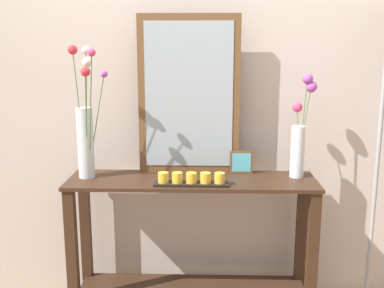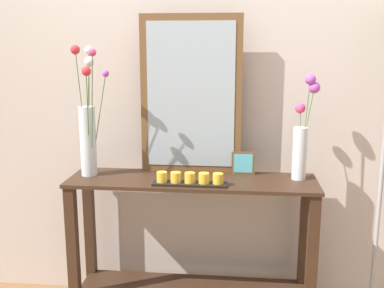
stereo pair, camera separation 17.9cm
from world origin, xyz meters
name	(u,v)px [view 2 (the right image)]	position (x,y,z in m)	size (l,w,h in m)	color
wall_back	(197,81)	(0.00, 0.30, 1.35)	(6.40, 0.08, 2.70)	beige
console_table	(192,238)	(0.00, 0.00, 0.49)	(1.36, 0.37, 0.84)	#382316
mirror_leaning	(191,95)	(-0.02, 0.15, 1.28)	(0.57, 0.03, 0.89)	brown
tall_vase_left	(88,128)	(-0.58, 0.01, 1.11)	(0.20, 0.19, 0.72)	silver
vase_right	(302,137)	(0.59, 0.07, 1.07)	(0.13, 0.13, 0.57)	silver
candle_tray	(190,180)	(0.00, -0.11, 0.87)	(0.39, 0.09, 0.07)	black
picture_frame_small	(243,163)	(0.28, 0.12, 0.90)	(0.13, 0.01, 0.13)	brown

